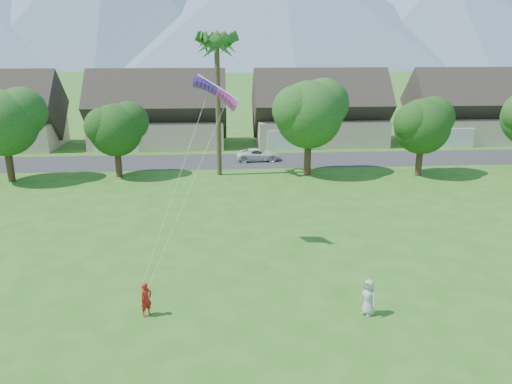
{
  "coord_description": "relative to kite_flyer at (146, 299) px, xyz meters",
  "views": [
    {
      "loc": [
        -1.87,
        -15.72,
        11.47
      ],
      "look_at": [
        0.0,
        10.0,
        3.8
      ],
      "focal_mm": 35.0,
      "sensor_mm": 36.0,
      "label": 1
    }
  ],
  "objects": [
    {
      "name": "houses_row",
      "position": [
        5.73,
        38.92,
        2.66
      ],
      "size": [
        72.75,
        8.19,
        8.86
      ],
      "color": "beige",
      "rests_on": "ground"
    },
    {
      "name": "parafoil_kite",
      "position": [
        3.23,
        7.83,
        8.24
      ],
      "size": [
        2.8,
        1.18,
        0.5
      ],
      "rotation": [
        0.0,
        0.0,
        -0.15
      ],
      "color": "#4B16AB",
      "rests_on": "ground"
    },
    {
      "name": "parked_car",
      "position": [
        7.19,
        29.93,
        -0.16
      ],
      "size": [
        4.55,
        2.28,
        1.24
      ],
      "primitive_type": "imported",
      "rotation": [
        0.0,
        0.0,
        1.62
      ],
      "color": "silver",
      "rests_on": "ground"
    },
    {
      "name": "mountain_ridge",
      "position": [
        15.64,
        255.93,
        28.29
      ],
      "size": [
        540.0,
        240.0,
        70.0
      ],
      "color": "slate",
      "rests_on": "ground"
    },
    {
      "name": "fan_palm",
      "position": [
        3.24,
        24.43,
        11.02
      ],
      "size": [
        3.0,
        3.0,
        13.8
      ],
      "color": "#4C3D26",
      "rests_on": "ground"
    },
    {
      "name": "ground",
      "position": [
        5.24,
        -4.07,
        -0.78
      ],
      "size": [
        500.0,
        500.0,
        0.0
      ],
      "primitive_type": "plane",
      "color": "#2D6019",
      "rests_on": "ground"
    },
    {
      "name": "watcher",
      "position": [
        9.7,
        -0.61,
        0.05
      ],
      "size": [
        0.9,
        0.97,
        1.66
      ],
      "primitive_type": "imported",
      "rotation": [
        0.0,
        0.0,
        -0.96
      ],
      "color": "#AFAFAB",
      "rests_on": "ground"
    },
    {
      "name": "kite_flyer",
      "position": [
        0.0,
        0.0,
        0.0
      ],
      "size": [
        0.67,
        0.67,
        1.56
      ],
      "primitive_type": "imported",
      "rotation": [
        0.0,
        0.0,
        0.77
      ],
      "color": "#B31B14",
      "rests_on": "ground"
    },
    {
      "name": "street",
      "position": [
        5.24,
        29.93,
        -0.78
      ],
      "size": [
        90.0,
        7.0,
        0.01
      ],
      "primitive_type": "cube",
      "color": "#2D2D30",
      "rests_on": "ground"
    },
    {
      "name": "tree_row",
      "position": [
        4.1,
        23.84,
        4.11
      ],
      "size": [
        62.27,
        6.67,
        8.45
      ],
      "color": "#47301C",
      "rests_on": "ground"
    }
  ]
}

